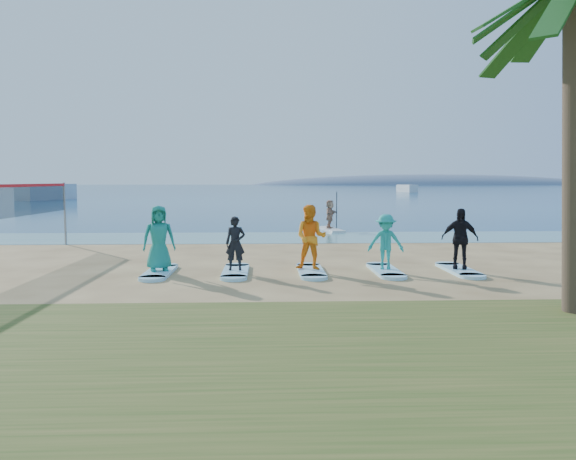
{
  "coord_description": "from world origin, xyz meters",
  "views": [
    {
      "loc": [
        -0.3,
        -14.8,
        2.6
      ],
      "look_at": [
        0.41,
        2.0,
        1.1
      ],
      "focal_mm": 35.0,
      "sensor_mm": 36.0,
      "label": 1
    }
  ],
  "objects_px": {
    "boat_offshore_b": "(407,192)",
    "student_3": "(386,242)",
    "student_1": "(235,243)",
    "student_0": "(159,238)",
    "surfboard_0": "(159,272)",
    "boat_offshore_a": "(47,200)",
    "student_2": "(311,237)",
    "volleyball_net": "(13,202)",
    "surfboard_1": "(236,272)",
    "surfboard_4": "(459,270)",
    "surfboard_3": "(385,271)",
    "paddleboard": "(330,229)",
    "paddleboarder": "(330,214)",
    "surfboard_2": "(311,271)",
    "student_4": "(460,239)"
  },
  "relations": [
    {
      "from": "student_0",
      "to": "surfboard_1",
      "type": "relative_size",
      "value": 0.83
    },
    {
      "from": "student_0",
      "to": "student_4",
      "type": "relative_size",
      "value": 1.06
    },
    {
      "from": "paddleboarder",
      "to": "student_1",
      "type": "distance_m",
      "value": 13.81
    },
    {
      "from": "boat_offshore_a",
      "to": "student_2",
      "type": "distance_m",
      "value": 66.99
    },
    {
      "from": "student_1",
      "to": "surfboard_3",
      "type": "relative_size",
      "value": 0.68
    },
    {
      "from": "volleyball_net",
      "to": "student_0",
      "type": "xyz_separation_m",
      "value": [
        5.17,
        -2.83,
        -0.91
      ]
    },
    {
      "from": "surfboard_0",
      "to": "surfboard_4",
      "type": "relative_size",
      "value": 1.0
    },
    {
      "from": "paddleboarder",
      "to": "surfboard_0",
      "type": "bearing_deg",
      "value": 176.27
    },
    {
      "from": "surfboard_2",
      "to": "student_2",
      "type": "bearing_deg",
      "value": 0.0
    },
    {
      "from": "surfboard_2",
      "to": "surfboard_4",
      "type": "relative_size",
      "value": 1.0
    },
    {
      "from": "student_2",
      "to": "student_3",
      "type": "distance_m",
      "value": 2.12
    },
    {
      "from": "surfboard_2",
      "to": "surfboard_3",
      "type": "bearing_deg",
      "value": 0.0
    },
    {
      "from": "volleyball_net",
      "to": "surfboard_0",
      "type": "height_order",
      "value": "volleyball_net"
    },
    {
      "from": "boat_offshore_a",
      "to": "surfboard_2",
      "type": "relative_size",
      "value": 4.05
    },
    {
      "from": "paddleboarder",
      "to": "boat_offshore_a",
      "type": "distance_m",
      "value": 56.68
    },
    {
      "from": "student_0",
      "to": "surfboard_3",
      "type": "height_order",
      "value": "student_0"
    },
    {
      "from": "student_0",
      "to": "surfboard_0",
      "type": "bearing_deg",
      "value": 0.0
    },
    {
      "from": "boat_offshore_a",
      "to": "student_1",
      "type": "bearing_deg",
      "value": -45.46
    },
    {
      "from": "boat_offshore_b",
      "to": "student_1",
      "type": "bearing_deg",
      "value": -120.41
    },
    {
      "from": "volleyball_net",
      "to": "student_3",
      "type": "xyz_separation_m",
      "value": [
        11.52,
        -2.83,
        -1.04
      ]
    },
    {
      "from": "paddleboard",
      "to": "surfboard_2",
      "type": "distance_m",
      "value": 13.32
    },
    {
      "from": "surfboard_4",
      "to": "paddleboard",
      "type": "bearing_deg",
      "value": 99.34
    },
    {
      "from": "surfboard_1",
      "to": "surfboard_2",
      "type": "height_order",
      "value": "same"
    },
    {
      "from": "paddleboard",
      "to": "paddleboarder",
      "type": "height_order",
      "value": "paddleboarder"
    },
    {
      "from": "boat_offshore_b",
      "to": "student_3",
      "type": "xyz_separation_m",
      "value": [
        -27.34,
        -104.48,
        0.87
      ]
    },
    {
      "from": "paddleboarder",
      "to": "surfboard_1",
      "type": "relative_size",
      "value": 0.67
    },
    {
      "from": "surfboard_0",
      "to": "surfboard_4",
      "type": "bearing_deg",
      "value": 0.0
    },
    {
      "from": "surfboard_3",
      "to": "student_3",
      "type": "bearing_deg",
      "value": 0.0
    },
    {
      "from": "student_0",
      "to": "student_3",
      "type": "xyz_separation_m",
      "value": [
        6.35,
        0.0,
        -0.13
      ]
    },
    {
      "from": "paddleboard",
      "to": "boat_offshore_a",
      "type": "distance_m",
      "value": 56.68
    },
    {
      "from": "student_2",
      "to": "boat_offshore_b",
      "type": "bearing_deg",
      "value": 88.28
    },
    {
      "from": "volleyball_net",
      "to": "boat_offshore_b",
      "type": "xyz_separation_m",
      "value": [
        38.85,
        101.64,
        -1.9
      ]
    },
    {
      "from": "surfboard_3",
      "to": "surfboard_4",
      "type": "xyz_separation_m",
      "value": [
        2.12,
        0.0,
        0.0
      ]
    },
    {
      "from": "student_4",
      "to": "paddleboard",
      "type": "bearing_deg",
      "value": 116.13
    },
    {
      "from": "volleyball_net",
      "to": "student_0",
      "type": "distance_m",
      "value": 5.97
    },
    {
      "from": "volleyball_net",
      "to": "surfboard_3",
      "type": "height_order",
      "value": "volleyball_net"
    },
    {
      "from": "surfboard_0",
      "to": "student_1",
      "type": "height_order",
      "value": "student_1"
    },
    {
      "from": "surfboard_0",
      "to": "surfboard_2",
      "type": "height_order",
      "value": "same"
    },
    {
      "from": "volleyball_net",
      "to": "student_3",
      "type": "distance_m",
      "value": 11.91
    },
    {
      "from": "paddleboarder",
      "to": "surfboard_0",
      "type": "height_order",
      "value": "paddleboarder"
    },
    {
      "from": "boat_offshore_b",
      "to": "surfboard_0",
      "type": "xyz_separation_m",
      "value": [
        -33.68,
        -104.48,
        0.04
      ]
    },
    {
      "from": "student_1",
      "to": "boat_offshore_a",
      "type": "bearing_deg",
      "value": 116.45
    },
    {
      "from": "student_0",
      "to": "student_3",
      "type": "height_order",
      "value": "student_0"
    },
    {
      "from": "student_0",
      "to": "surfboard_4",
      "type": "xyz_separation_m",
      "value": [
        8.46,
        0.0,
        -0.95
      ]
    },
    {
      "from": "boat_offshore_a",
      "to": "surfboard_3",
      "type": "height_order",
      "value": "boat_offshore_a"
    },
    {
      "from": "surfboard_1",
      "to": "surfboard_4",
      "type": "relative_size",
      "value": 1.0
    },
    {
      "from": "boat_offshore_a",
      "to": "student_2",
      "type": "xyz_separation_m",
      "value": [
        30.04,
        -59.87,
        1.0
      ]
    },
    {
      "from": "paddleboard",
      "to": "boat_offshore_a",
      "type": "bearing_deg",
      "value": 114.07
    },
    {
      "from": "boat_offshore_a",
      "to": "student_1",
      "type": "height_order",
      "value": "student_1"
    },
    {
      "from": "surfboard_2",
      "to": "volleyball_net",
      "type": "bearing_deg",
      "value": 163.23
    }
  ]
}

